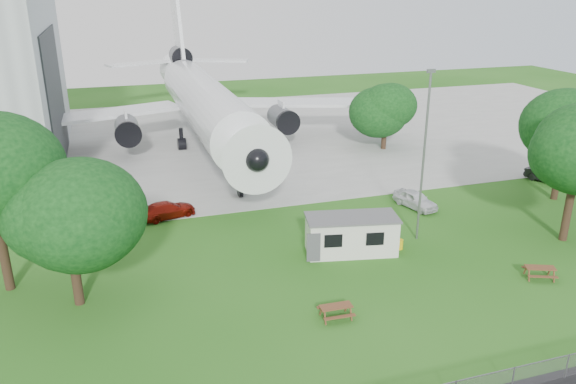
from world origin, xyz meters
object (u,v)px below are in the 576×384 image
object	(u,v)px
site_cabin	(352,234)
airliner	(203,99)
picnic_east	(539,278)
picnic_west	(336,318)

from	to	relation	value
site_cabin	airliner	bearing A→B (deg)	99.04
site_cabin	picnic_east	distance (m)	12.04
picnic_west	picnic_east	bearing A→B (deg)	3.16
site_cabin	picnic_east	xyz separation A→B (m)	(9.74, -6.96, -1.31)
airliner	picnic_east	bearing A→B (deg)	-68.62
airliner	picnic_west	world-z (taller)	airliner
airliner	site_cabin	bearing A→B (deg)	-80.96
airliner	picnic_west	bearing A→B (deg)	-88.92
picnic_east	airliner	bearing A→B (deg)	133.43
site_cabin	picnic_east	bearing A→B (deg)	-35.56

